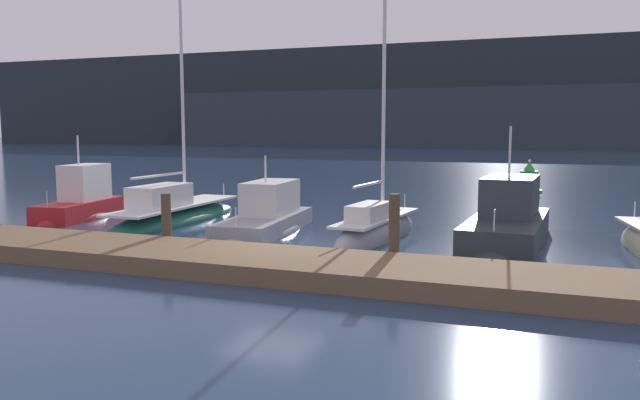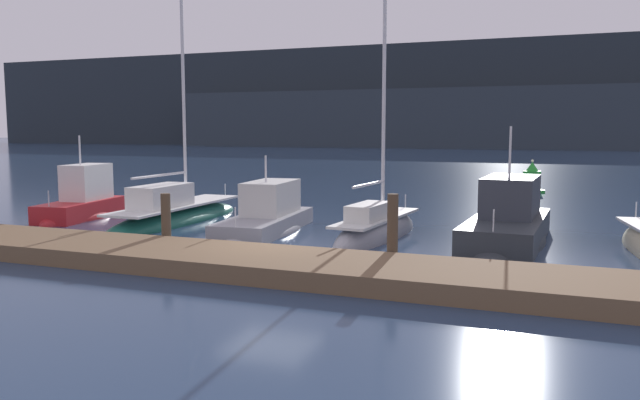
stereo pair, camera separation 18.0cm
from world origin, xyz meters
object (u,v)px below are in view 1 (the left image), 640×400
at_px(sailboat_berth_2, 174,217).
at_px(motorboat_berth_3, 266,223).
at_px(motorboat_berth_1, 81,209).
at_px(channel_buoy, 529,180).
at_px(motorboat_berth_5, 507,230).
at_px(sailboat_berth_4, 377,234).

relative_size(sailboat_berth_2, motorboat_berth_3, 1.65).
relative_size(motorboat_berth_1, channel_buoy, 2.70).
bearing_deg(sailboat_berth_2, motorboat_berth_3, -9.70).
bearing_deg(motorboat_berth_1, motorboat_berth_5, 1.69).
xyz_separation_m(motorboat_berth_1, sailboat_berth_4, (12.19, -0.20, -0.27)).
height_order(motorboat_berth_1, motorboat_berth_5, motorboat_berth_5).
bearing_deg(motorboat_berth_1, motorboat_berth_3, -2.29).
xyz_separation_m(motorboat_berth_1, channel_buoy, (16.33, 16.85, 0.29)).
bearing_deg(channel_buoy, sailboat_berth_4, -103.63).
xyz_separation_m(motorboat_berth_1, motorboat_berth_3, (8.27, -0.33, -0.08)).
height_order(sailboat_berth_4, channel_buoy, sailboat_berth_4).
xyz_separation_m(motorboat_berth_3, sailboat_berth_4, (3.92, 0.13, -0.19)).
height_order(motorboat_berth_1, sailboat_berth_4, sailboat_berth_4).
xyz_separation_m(motorboat_berth_1, sailboat_berth_2, (4.09, 0.39, -0.19)).
relative_size(sailboat_berth_2, sailboat_berth_4, 1.07).
bearing_deg(motorboat_berth_1, sailboat_berth_2, 5.39).
xyz_separation_m(sailboat_berth_2, motorboat_berth_3, (4.19, -0.72, 0.11)).
relative_size(motorboat_berth_1, motorboat_berth_5, 0.72).
relative_size(sailboat_berth_2, motorboat_berth_5, 1.49).
distance_m(motorboat_berth_1, motorboat_berth_3, 8.28).
bearing_deg(motorboat_berth_5, motorboat_berth_1, -178.31).
bearing_deg(sailboat_berth_2, motorboat_berth_1, -174.61).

